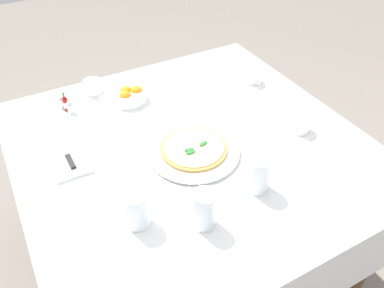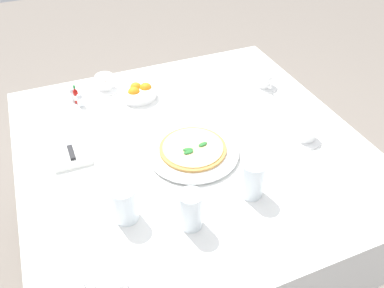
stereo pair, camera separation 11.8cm
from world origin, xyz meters
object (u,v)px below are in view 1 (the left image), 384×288
at_px(napkin_folded, 67,157).
at_px(pepper_shaker, 70,108).
at_px(water_glass_far_right, 137,211).
at_px(coffee_cup_center_back, 252,77).
at_px(water_glass_far_left, 204,211).
at_px(citrus_bowl, 129,95).
at_px(hot_sauce_bottle, 66,103).
at_px(water_glass_back_corner, 259,176).
at_px(coffee_cup_near_right, 300,126).
at_px(pizza_plate, 194,151).
at_px(salt_shaker, 62,102).
at_px(coffee_cup_near_left, 93,88).
at_px(dinner_knife, 66,153).
at_px(pizza, 194,148).

distance_m(napkin_folded, pepper_shaker, 0.28).
relative_size(water_glass_far_right, napkin_folded, 0.54).
xyz_separation_m(coffee_cup_center_back, water_glass_far_left, (-0.59, 0.59, 0.03)).
distance_m(napkin_folded, citrus_bowl, 0.41).
height_order(water_glass_far_left, hot_sauce_bottle, water_glass_far_left).
relative_size(water_glass_back_corner, pepper_shaker, 2.27).
bearing_deg(napkin_folded, water_glass_back_corner, -130.31).
xyz_separation_m(coffee_cup_near_right, coffee_cup_center_back, (0.38, -0.05, 0.00)).
distance_m(coffee_cup_center_back, pepper_shaker, 0.79).
distance_m(citrus_bowl, pepper_shaker, 0.24).
distance_m(pizza_plate, citrus_bowl, 0.43).
bearing_deg(pizza_plate, salt_shaker, 33.28).
distance_m(coffee_cup_near_left, water_glass_far_right, 0.75).
xyz_separation_m(coffee_cup_near_left, water_glass_far_right, (-0.74, 0.10, 0.02)).
height_order(coffee_cup_center_back, water_glass_back_corner, water_glass_back_corner).
bearing_deg(dinner_knife, water_glass_far_left, -151.19).
relative_size(pizza, salt_shaker, 4.24).
bearing_deg(pepper_shaker, dinner_knife, 161.97).
distance_m(water_glass_back_corner, salt_shaker, 0.87).
xyz_separation_m(citrus_bowl, hot_sauce_bottle, (0.06, 0.25, 0.01)).
distance_m(pizza, water_glass_back_corner, 0.27).
height_order(pizza_plate, napkin_folded, napkin_folded).
distance_m(coffee_cup_near_right, citrus_bowl, 0.70).
relative_size(pizza, dinner_knife, 1.22).
distance_m(coffee_cup_center_back, water_glass_far_right, 0.90).
bearing_deg(pepper_shaker, hot_sauce_bottle, 19.65).
bearing_deg(salt_shaker, pepper_shaker, -160.35).
xyz_separation_m(coffee_cup_near_left, coffee_cup_center_back, (-0.25, -0.65, -0.00)).
bearing_deg(salt_shaker, water_glass_back_corner, -150.33).
bearing_deg(pizza, citrus_bowl, 9.99).
distance_m(coffee_cup_near_left, water_glass_far_left, 0.84).
relative_size(coffee_cup_center_back, water_glass_far_left, 1.04).
xyz_separation_m(napkin_folded, dinner_knife, (0.00, 0.00, 0.01)).
bearing_deg(coffee_cup_center_back, pizza_plate, 122.96).
height_order(pizza_plate, coffee_cup_center_back, coffee_cup_center_back).
relative_size(coffee_cup_center_back, citrus_bowl, 0.88).
bearing_deg(water_glass_back_corner, water_glass_far_left, 100.65).
xyz_separation_m(pizza, water_glass_far_right, (-0.19, 0.29, 0.03)).
bearing_deg(hot_sauce_bottle, water_glass_far_left, -165.49).
relative_size(pizza, water_glass_back_corner, 1.87).
height_order(water_glass_far_left, dinner_knife, water_glass_far_left).
relative_size(water_glass_far_left, hot_sauce_bottle, 1.54).
bearing_deg(pizza, coffee_cup_near_right, -101.12).
distance_m(water_glass_far_right, water_glass_far_left, 0.19).
bearing_deg(water_glass_back_corner, dinner_knife, 48.78).
height_order(pizza_plate, pizza, pizza).
relative_size(hot_sauce_bottle, salt_shaker, 1.48).
xyz_separation_m(pizza_plate, water_glass_far_right, (-0.19, 0.29, 0.04)).
xyz_separation_m(pizza, dinner_knife, (0.19, 0.40, -0.00)).
bearing_deg(pizza_plate, coffee_cup_near_left, 19.23).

